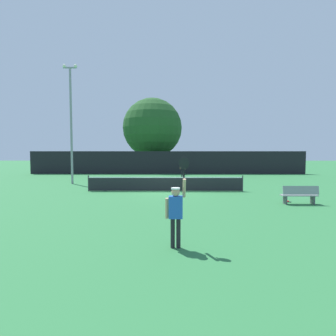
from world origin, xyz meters
TOP-DOWN VIEW (x-y plane):
  - ground_plane at (0.00, 0.00)m, footprint 120.00×120.00m
  - tennis_net at (0.00, 0.00)m, footprint 10.44×0.08m
  - perimeter_fence at (0.00, 14.02)m, footprint 32.53×0.12m
  - player_serving at (0.49, -10.78)m, footprint 0.68×0.40m
  - player_receiving at (1.63, 10.31)m, footprint 0.57×0.24m
  - tennis_ball at (1.80, 3.28)m, footprint 0.07×0.07m
  - spare_racket at (6.57, -3.66)m, footprint 0.28×0.52m
  - courtside_bench at (6.89, -4.46)m, footprint 1.80×0.44m
  - light_pole at (-7.76, 4.14)m, footprint 1.18×0.28m
  - large_tree at (-2.10, 19.21)m, footprint 8.02×8.02m
  - parked_car_near at (-7.89, 21.24)m, footprint 2.47×4.42m
  - parked_car_mid at (2.14, 20.64)m, footprint 1.97×4.23m
  - parked_car_far at (6.30, 20.06)m, footprint 1.92×4.21m

SIDE VIEW (x-z plane):
  - ground_plane at x=0.00m, z-range 0.00..0.00m
  - spare_racket at x=6.57m, z-range 0.00..0.04m
  - tennis_ball at x=1.80m, z-range 0.00..0.07m
  - courtside_bench at x=6.89m, z-range 0.01..0.96m
  - tennis_net at x=0.00m, z-range -0.02..1.05m
  - parked_car_near at x=-7.89m, z-range -0.07..1.62m
  - parked_car_mid at x=2.14m, z-range -0.07..1.62m
  - parked_car_far at x=6.30m, z-range -0.07..1.62m
  - player_receiving at x=1.63m, z-range 0.18..1.82m
  - player_serving at x=0.49m, z-range -0.15..2.39m
  - perimeter_fence at x=0.00m, z-range 0.00..2.69m
  - light_pole at x=-7.76m, z-range 0.58..10.26m
  - large_tree at x=-2.10m, z-range 0.92..10.79m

